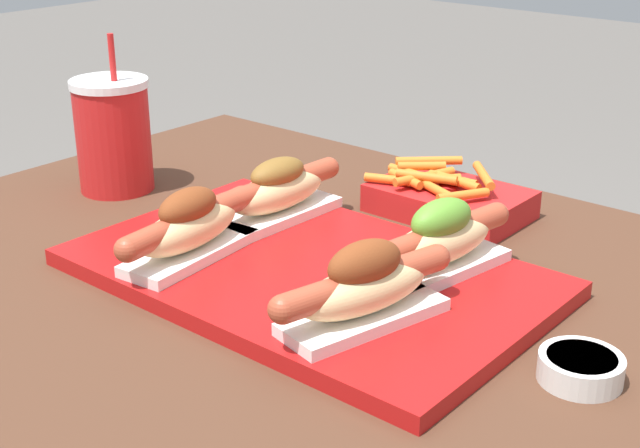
{
  "coord_description": "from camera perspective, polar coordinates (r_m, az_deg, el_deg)",
  "views": [
    {
      "loc": [
        0.52,
        -0.62,
        1.1
      ],
      "look_at": [
        -0.03,
        0.03,
        0.75
      ],
      "focal_mm": 50.0,
      "sensor_mm": 36.0,
      "label": 1
    }
  ],
  "objects": [
    {
      "name": "drink_cup",
      "position": [
        1.21,
        -13.09,
        5.58
      ],
      "size": [
        0.1,
        0.1,
        0.21
      ],
      "color": "red",
      "rests_on": "patio_table"
    },
    {
      "name": "hot_dog_2",
      "position": [
        1.04,
        -2.71,
        2.12
      ],
      "size": [
        0.07,
        0.2,
        0.07
      ],
      "color": "white",
      "rests_on": "serving_tray"
    },
    {
      "name": "hot_dog_0",
      "position": [
        0.94,
        -8.38,
        -0.19
      ],
      "size": [
        0.08,
        0.2,
        0.08
      ],
      "color": "white",
      "rests_on": "serving_tray"
    },
    {
      "name": "hot_dog_1",
      "position": [
        0.8,
        2.84,
        -4.07
      ],
      "size": [
        0.1,
        0.2,
        0.08
      ],
      "color": "white",
      "rests_on": "serving_tray"
    },
    {
      "name": "sauce_bowl",
      "position": [
        0.79,
        16.35,
        -8.77
      ],
      "size": [
        0.07,
        0.07,
        0.02
      ],
      "color": "silver",
      "rests_on": "patio_table"
    },
    {
      "name": "fries_basket",
      "position": [
        1.12,
        8.16,
        1.66
      ],
      "size": [
        0.19,
        0.13,
        0.06
      ],
      "color": "red",
      "rests_on": "patio_table"
    },
    {
      "name": "hot_dog_3",
      "position": [
        0.91,
        7.7,
        -1.06
      ],
      "size": [
        0.08,
        0.2,
        0.08
      ],
      "color": "white",
      "rests_on": "serving_tray"
    },
    {
      "name": "serving_tray",
      "position": [
        0.93,
        -0.79,
        -3.14
      ],
      "size": [
        0.49,
        0.31,
        0.02
      ],
      "color": "#B71414",
      "rests_on": "patio_table"
    }
  ]
}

